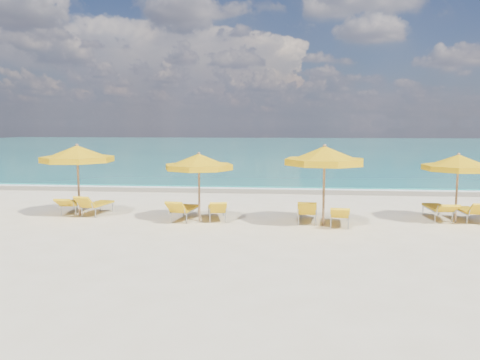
{
  "coord_description": "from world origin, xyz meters",
  "views": [
    {
      "loc": [
        1.64,
        -15.21,
        3.23
      ],
      "look_at": [
        0.0,
        1.5,
        1.2
      ],
      "focal_mm": 35.0,
      "sensor_mm": 36.0,
      "label": 1
    }
  ],
  "objects": [
    {
      "name": "ground_plane",
      "position": [
        0.0,
        0.0,
        0.0
      ],
      "size": [
        120.0,
        120.0,
        0.0
      ],
      "primitive_type": "plane",
      "color": "beige"
    },
    {
      "name": "ocean",
      "position": [
        0.0,
        48.0,
        0.0
      ],
      "size": [
        120.0,
        80.0,
        0.3
      ],
      "primitive_type": "cube",
      "color": "#14736D",
      "rests_on": "ground"
    },
    {
      "name": "wet_sand_band",
      "position": [
        0.0,
        7.4,
        0.0
      ],
      "size": [
        120.0,
        2.6,
        0.01
      ],
      "primitive_type": "cube",
      "color": "tan",
      "rests_on": "ground"
    },
    {
      "name": "foam_line",
      "position": [
        0.0,
        8.2,
        0.0
      ],
      "size": [
        120.0,
        1.2,
        0.03
      ],
      "primitive_type": "cube",
      "color": "white",
      "rests_on": "ground"
    },
    {
      "name": "whitecap_near",
      "position": [
        -6.0,
        17.0,
        0.0
      ],
      "size": [
        14.0,
        0.36,
        0.05
      ],
      "primitive_type": "cube",
      "color": "white",
      "rests_on": "ground"
    },
    {
      "name": "whitecap_far",
      "position": [
        8.0,
        24.0,
        0.0
      ],
      "size": [
        18.0,
        0.3,
        0.05
      ],
      "primitive_type": "cube",
      "color": "white",
      "rests_on": "ground"
    },
    {
      "name": "umbrella_2",
      "position": [
        -5.57,
        0.36,
        2.16
      ],
      "size": [
        3.17,
        3.17,
        2.54
      ],
      "rotation": [
        0.0,
        0.0,
        -0.32
      ],
      "color": "#9D754E",
      "rests_on": "ground"
    },
    {
      "name": "umbrella_3",
      "position": [
        -1.2,
        -0.14,
        1.97
      ],
      "size": [
        2.44,
        2.44,
        2.31
      ],
      "rotation": [
        0.0,
        0.0,
        -0.07
      ],
      "color": "#9D754E",
      "rests_on": "ground"
    },
    {
      "name": "umbrella_4",
      "position": [
        2.85,
        -0.42,
        2.21
      ],
      "size": [
        3.07,
        3.07,
        2.59
      ],
      "rotation": [
        0.0,
        0.0,
        0.23
      ],
      "color": "#9D754E",
      "rests_on": "ground"
    },
    {
      "name": "umbrella_5",
      "position": [
        7.21,
        0.49,
        1.96
      ],
      "size": [
        2.86,
        2.86,
        2.29
      ],
      "rotation": [
        0.0,
        0.0,
        -0.32
      ],
      "color": "#9D754E",
      "rests_on": "ground"
    },
    {
      "name": "lounger_2_left",
      "position": [
        -5.99,
        0.88,
        0.22
      ],
      "size": [
        0.66,
        1.84,
        0.71
      ],
      "rotation": [
        0.0,
        0.0,
        0.04
      ],
      "color": "#A5A8AD",
      "rests_on": "ground"
    },
    {
      "name": "lounger_2_right",
      "position": [
        -5.06,
        0.66,
        0.22
      ],
      "size": [
        0.85,
        1.81,
        0.82
      ],
      "rotation": [
        0.0,
        0.0,
        -0.16
      ],
      "color": "#A5A8AD",
      "rests_on": "ground"
    },
    {
      "name": "lounger_3_left",
      "position": [
        -1.74,
        0.05,
        0.22
      ],
      "size": [
        0.83,
        1.85,
        0.81
      ],
      "rotation": [
        0.0,
        0.0,
        -0.13
      ],
      "color": "#A5A8AD",
      "rests_on": "ground"
    },
    {
      "name": "lounger_3_right",
      "position": [
        -0.66,
        0.21,
        0.21
      ],
      "size": [
        0.88,
        1.77,
        0.77
      ],
      "rotation": [
        0.0,
        0.0,
        0.2
      ],
      "color": "#A5A8AD",
      "rests_on": "ground"
    },
    {
      "name": "lounger_4_left",
      "position": [
        2.38,
        0.13,
        0.23
      ],
      "size": [
        0.72,
        1.83,
        0.84
      ],
      "rotation": [
        0.0,
        0.0,
        -0.07
      ],
      "color": "#A5A8AD",
      "rests_on": "ground"
    },
    {
      "name": "lounger_4_right",
      "position": [
        3.38,
        -0.25,
        0.22
      ],
      "size": [
        0.76,
        1.85,
        0.75
      ],
      "rotation": [
        0.0,
        0.0,
        -0.1
      ],
      "color": "#A5A8AD",
      "rests_on": "ground"
    },
    {
      "name": "lounger_5_left",
      "position": [
        6.81,
        1.02,
        0.22
      ],
      "size": [
        0.69,
        1.93,
        0.72
      ],
      "rotation": [
        0.0,
        0.0,
        0.04
      ],
      "color": "#A5A8AD",
      "rests_on": "ground"
    },
    {
      "name": "lounger_5_right",
      "position": [
        7.74,
        0.8,
        0.21
      ],
      "size": [
        0.62,
        1.68,
        0.77
      ],
      "rotation": [
        0.0,
        0.0,
        0.03
      ],
      "color": "#A5A8AD",
      "rests_on": "ground"
    }
  ]
}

